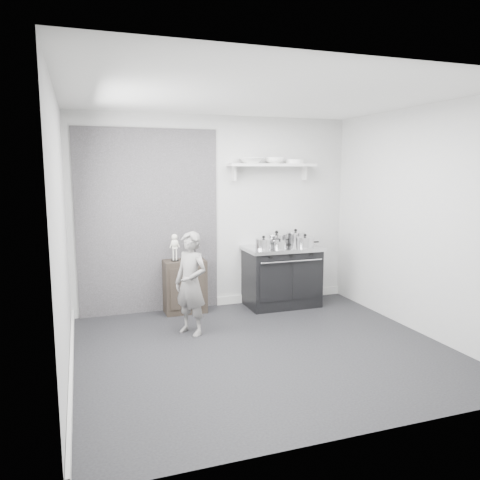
# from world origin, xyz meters

# --- Properties ---
(ground) EXTENTS (4.00, 4.00, 0.00)m
(ground) POSITION_xyz_m (0.00, 0.00, 0.00)
(ground) COLOR black
(ground) RESTS_ON ground
(room_shell) EXTENTS (4.02, 3.62, 2.71)m
(room_shell) POSITION_xyz_m (-0.09, 0.15, 1.64)
(room_shell) COLOR #B0AFAD
(room_shell) RESTS_ON ground
(wall_shelf) EXTENTS (1.30, 0.26, 0.24)m
(wall_shelf) POSITION_xyz_m (0.80, 1.68, 2.01)
(wall_shelf) COLOR silver
(wall_shelf) RESTS_ON room_shell
(stove) EXTENTS (1.08, 0.67, 0.87)m
(stove) POSITION_xyz_m (0.88, 1.48, 0.44)
(stove) COLOR black
(stove) RESTS_ON ground
(side_cabinet) EXTENTS (0.56, 0.33, 0.73)m
(side_cabinet) POSITION_xyz_m (-0.51, 1.61, 0.37)
(side_cabinet) COLOR black
(side_cabinet) RESTS_ON ground
(child) EXTENTS (0.50, 0.54, 1.24)m
(child) POSITION_xyz_m (-0.62, 0.75, 0.62)
(child) COLOR slate
(child) RESTS_ON ground
(pot_front_left) EXTENTS (0.33, 0.24, 0.19)m
(pot_front_left) POSITION_xyz_m (0.57, 1.39, 0.94)
(pot_front_left) COLOR silver
(pot_front_left) RESTS_ON stove
(pot_back_left) EXTENTS (0.38, 0.30, 0.22)m
(pot_back_left) POSITION_xyz_m (0.85, 1.59, 0.95)
(pot_back_left) COLOR silver
(pot_back_left) RESTS_ON stove
(pot_back_right) EXTENTS (0.35, 0.27, 0.23)m
(pot_back_right) POSITION_xyz_m (1.15, 1.60, 0.96)
(pot_back_right) COLOR silver
(pot_back_right) RESTS_ON stove
(pot_front_right) EXTENTS (0.35, 0.26, 0.19)m
(pot_front_right) POSITION_xyz_m (1.17, 1.32, 0.94)
(pot_front_right) COLOR silver
(pot_front_right) RESTS_ON stove
(pot_front_center) EXTENTS (0.27, 0.18, 0.15)m
(pot_front_center) POSITION_xyz_m (0.77, 1.30, 0.92)
(pot_front_center) COLOR silver
(pot_front_center) RESTS_ON stove
(skeleton_full) EXTENTS (0.12, 0.08, 0.42)m
(skeleton_full) POSITION_xyz_m (-0.64, 1.61, 0.94)
(skeleton_full) COLOR silver
(skeleton_full) RESTS_ON side_cabinet
(skeleton_torso) EXTENTS (0.12, 0.08, 0.43)m
(skeleton_torso) POSITION_xyz_m (-0.36, 1.61, 0.95)
(skeleton_torso) COLOR silver
(skeleton_torso) RESTS_ON side_cabinet
(bowl_large) EXTENTS (0.33, 0.33, 0.08)m
(bowl_large) POSITION_xyz_m (0.47, 1.67, 2.08)
(bowl_large) COLOR white
(bowl_large) RESTS_ON wall_shelf
(bowl_small) EXTENTS (0.27, 0.27, 0.09)m
(bowl_small) POSITION_xyz_m (0.84, 1.67, 2.08)
(bowl_small) COLOR white
(bowl_small) RESTS_ON wall_shelf
(plate_stack) EXTENTS (0.27, 0.27, 0.06)m
(plate_stack) POSITION_xyz_m (1.15, 1.67, 2.07)
(plate_stack) COLOR white
(plate_stack) RESTS_ON wall_shelf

